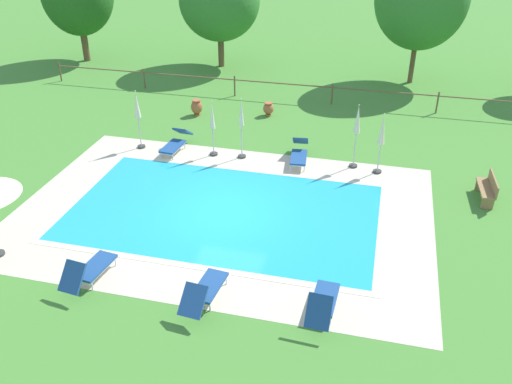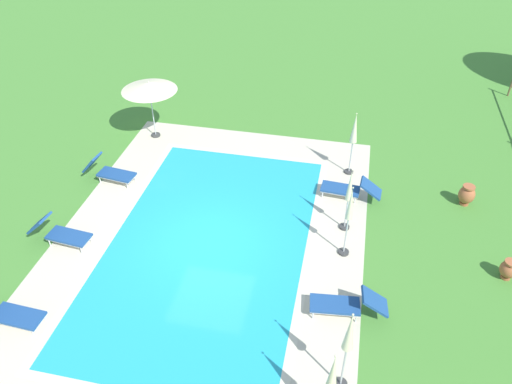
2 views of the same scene
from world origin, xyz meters
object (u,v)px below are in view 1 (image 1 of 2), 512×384
at_px(sun_lounger_south_near_corner, 176,142).
at_px(patio_umbrella_closed_row_mid_west, 212,122).
at_px(sun_lounger_north_mid, 323,302).
at_px(terracotta_urn_by_tree, 268,109).
at_px(sun_lounger_north_near_steps, 299,153).
at_px(patio_umbrella_closed_row_east, 382,134).
at_px(sun_lounger_north_far, 89,270).
at_px(patio_umbrella_closed_row_centre, 241,121).
at_px(sun_lounger_north_end, 205,290).
at_px(patio_umbrella_closed_row_mid_east, 357,125).
at_px(patio_umbrella_closed_row_west, 137,110).
at_px(tree_centre, 219,0).
at_px(wooden_bench_lawn_side, 488,188).
at_px(terracotta_urn_near_fence, 197,107).

distance_m(sun_lounger_south_near_corner, patio_umbrella_closed_row_mid_west, 1.91).
relative_size(sun_lounger_north_mid, terracotta_urn_by_tree, 2.93).
relative_size(sun_lounger_north_near_steps, patio_umbrella_closed_row_east, 0.86).
distance_m(sun_lounger_north_far, patio_umbrella_closed_row_centre, 8.73).
relative_size(sun_lounger_south_near_corner, patio_umbrella_closed_row_east, 0.86).
bearing_deg(sun_lounger_south_near_corner, patio_umbrella_closed_row_centre, 0.86).
height_order(sun_lounger_north_far, sun_lounger_north_end, sun_lounger_north_far).
relative_size(sun_lounger_south_near_corner, patio_umbrella_closed_row_mid_east, 0.81).
bearing_deg(patio_umbrella_closed_row_west, patio_umbrella_closed_row_east, 0.54).
distance_m(patio_umbrella_closed_row_centre, patio_umbrella_closed_row_east, 5.28).
bearing_deg(sun_lounger_north_mid, sun_lounger_north_near_steps, 103.83).
height_order(terracotta_urn_by_tree, tree_centre, tree_centre).
relative_size(patio_umbrella_closed_row_centre, wooden_bench_lawn_side, 1.63).
distance_m(sun_lounger_north_mid, patio_umbrella_closed_row_east, 8.32).
distance_m(patio_umbrella_closed_row_east, tree_centre, 15.19).
relative_size(sun_lounger_north_near_steps, patio_umbrella_closed_row_west, 0.84).
xyz_separation_m(wooden_bench_lawn_side, tree_centre, (-13.38, 12.67, 3.27)).
xyz_separation_m(patio_umbrella_closed_row_west, patio_umbrella_closed_row_mid_west, (3.11, 0.05, -0.25)).
xyz_separation_m(patio_umbrella_closed_row_mid_west, patio_umbrella_closed_row_centre, (1.15, 0.06, 0.15)).
xyz_separation_m(patio_umbrella_closed_row_west, terracotta_urn_by_tree, (4.30, 4.67, -1.31)).
height_order(patio_umbrella_closed_row_centre, terracotta_urn_by_tree, patio_umbrella_closed_row_centre).
xyz_separation_m(sun_lounger_south_near_corner, tree_centre, (-1.61, 11.55, 3.37)).
relative_size(sun_lounger_north_end, patio_umbrella_closed_row_mid_west, 0.88).
distance_m(sun_lounger_north_near_steps, tree_centre, 13.53).
bearing_deg(terracotta_urn_near_fence, sun_lounger_north_near_steps, -33.39).
xyz_separation_m(patio_umbrella_closed_row_mid_west, tree_centre, (-3.21, 11.56, 2.33)).
bearing_deg(terracotta_urn_by_tree, patio_umbrella_closed_row_west, -132.67).
bearing_deg(patio_umbrella_closed_row_mid_west, sun_lounger_south_near_corner, 179.47).
relative_size(sun_lounger_north_end, tree_centre, 0.33).
height_order(terracotta_urn_near_fence, tree_centre, tree_centre).
xyz_separation_m(sun_lounger_north_end, patio_umbrella_closed_row_west, (-5.56, 8.35, 1.27)).
distance_m(sun_lounger_north_mid, sun_lounger_north_end, 3.04).
bearing_deg(sun_lounger_north_near_steps, sun_lounger_south_near_corner, -177.29).
distance_m(patio_umbrella_closed_row_west, patio_umbrella_closed_row_mid_east, 8.63).
bearing_deg(sun_lounger_south_near_corner, terracotta_urn_by_tree, 58.66).
bearing_deg(patio_umbrella_closed_row_east, sun_lounger_north_mid, -96.67).
bearing_deg(patio_umbrella_closed_row_east, patio_umbrella_closed_row_mid_east, 164.67).
bearing_deg(patio_umbrella_closed_row_mid_east, wooden_bench_lawn_side, -16.78).
xyz_separation_m(sun_lounger_north_near_steps, terracotta_urn_by_tree, (-2.22, 4.36, -0.03)).
height_order(patio_umbrella_closed_row_mid_east, tree_centre, tree_centre).
relative_size(sun_lounger_north_mid, sun_lounger_north_far, 0.96).
height_order(sun_lounger_north_end, terracotta_urn_near_fence, sun_lounger_north_end).
bearing_deg(patio_umbrella_closed_row_centre, tree_centre, 110.79).
height_order(patio_umbrella_closed_row_west, tree_centre, tree_centre).
xyz_separation_m(patio_umbrella_closed_row_west, patio_umbrella_closed_row_centre, (4.26, 0.11, -0.09)).
height_order(patio_umbrella_closed_row_west, patio_umbrella_closed_row_mid_west, patio_umbrella_closed_row_west).
distance_m(patio_umbrella_closed_row_west, terracotta_urn_by_tree, 6.48).
distance_m(patio_umbrella_closed_row_west, terracotta_urn_near_fence, 4.24).
height_order(sun_lounger_north_end, patio_umbrella_closed_row_east, patio_umbrella_closed_row_east).
relative_size(patio_umbrella_closed_row_mid_east, wooden_bench_lawn_side, 1.67).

